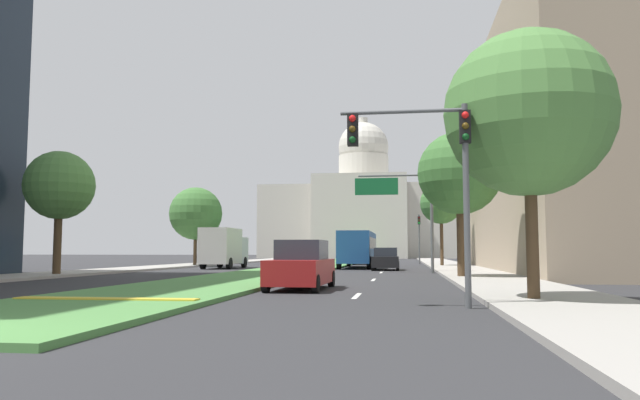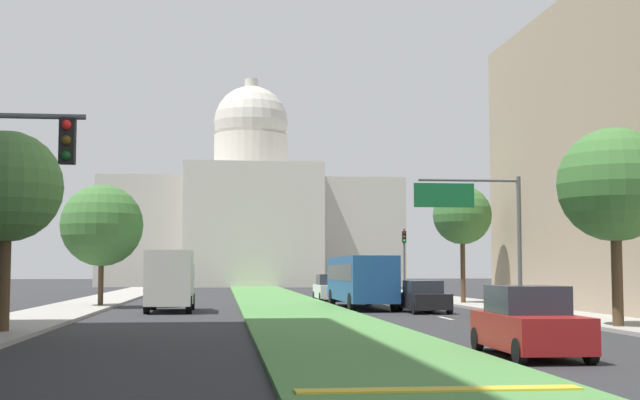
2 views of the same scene
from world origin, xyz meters
name	(u,v)px [view 1 (image 1 of 2)]	position (x,y,z in m)	size (l,w,h in m)	color
ground_plane	(330,264)	(0.00, 55.87, 0.00)	(260.00, 260.00, 0.00)	#2B2B2D
grass_median	(322,265)	(0.00, 50.29, 0.07)	(5.66, 100.57, 0.14)	#4C8442
median_curb_nose	(106,299)	(0.00, 7.30, 0.16)	(5.09, 0.50, 0.04)	gold
lane_dashes_right	(380,274)	(6.43, 29.35, 0.00)	(0.16, 37.35, 0.01)	silver
sidewalk_left	(184,266)	(-12.02, 44.70, 0.07)	(4.00, 100.57, 0.15)	#9E9991
sidewalk_right	(452,266)	(12.02, 44.70, 0.07)	(4.00, 100.57, 0.15)	#9E9991
midrise_block_right	(596,148)	(20.81, 33.96, 8.34)	(13.57, 29.86, 16.68)	tan
capitol_building	(364,214)	(0.00, 110.82, 8.64)	(38.89, 24.61, 28.32)	beige
traffic_light_near_right	(432,159)	(8.68, 7.51, 3.80)	(3.34, 0.35, 5.20)	#515456
traffic_light_far_right	(419,233)	(9.52, 55.55, 3.31)	(0.28, 0.35, 5.20)	#515456
overhead_guide_sign	(403,201)	(7.93, 30.89, 4.62)	(5.02, 0.20, 6.50)	#515456
street_tree_right_near	(528,114)	(11.42, 9.11, 5.25)	(4.66, 4.66, 7.59)	#4C3823
street_tree_left_mid	(60,186)	(-11.24, 23.13, 5.07)	(3.86, 3.86, 7.04)	#4C3823
street_tree_right_mid	(460,174)	(10.82, 23.33, 5.40)	(4.29, 4.29, 7.58)	#4C3823
street_tree_left_far	(196,214)	(-10.80, 44.17, 4.78)	(4.78, 4.78, 7.18)	#4C3823
street_tree_right_far	(441,203)	(11.23, 45.87, 5.61)	(3.70, 3.70, 7.49)	#4C3823
sedan_lead_stopped	(301,266)	(4.12, 14.23, 0.85)	(2.06, 4.68, 1.83)	maroon
sedan_midblock	(386,259)	(6.58, 36.77, 0.78)	(2.00, 4.49, 1.65)	black
sedan_distant	(363,256)	(3.76, 53.61, 0.86)	(2.07, 4.18, 1.86)	silver
box_truck_delivery	(224,248)	(-6.51, 38.96, 1.68)	(2.40, 6.40, 3.20)	#BCBCC1
city_bus	(358,247)	(4.12, 42.17, 1.77)	(2.62, 11.00, 2.95)	#1E4C8C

